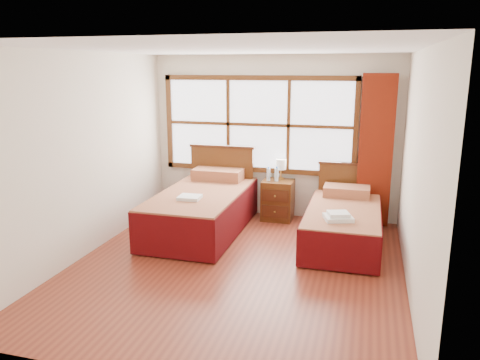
# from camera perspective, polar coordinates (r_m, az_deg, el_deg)

# --- Properties ---
(floor) EXTENTS (4.50, 4.50, 0.00)m
(floor) POSITION_cam_1_polar(r_m,az_deg,el_deg) (5.86, -0.55, -10.59)
(floor) COLOR brown
(floor) RESTS_ON ground
(ceiling) EXTENTS (4.50, 4.50, 0.00)m
(ceiling) POSITION_cam_1_polar(r_m,az_deg,el_deg) (5.35, -0.62, 15.72)
(ceiling) COLOR white
(ceiling) RESTS_ON wall_back
(wall_back) EXTENTS (4.00, 0.00, 4.00)m
(wall_back) POSITION_cam_1_polar(r_m,az_deg,el_deg) (7.62, 4.11, 5.23)
(wall_back) COLOR silver
(wall_back) RESTS_ON floor
(wall_left) EXTENTS (0.00, 4.50, 4.50)m
(wall_left) POSITION_cam_1_polar(r_m,az_deg,el_deg) (6.30, -18.36, 2.83)
(wall_left) COLOR silver
(wall_left) RESTS_ON floor
(wall_right) EXTENTS (0.00, 4.50, 4.50)m
(wall_right) POSITION_cam_1_polar(r_m,az_deg,el_deg) (5.28, 20.76, 0.67)
(wall_right) COLOR silver
(wall_right) RESTS_ON floor
(window) EXTENTS (3.16, 0.06, 1.56)m
(window) POSITION_cam_1_polar(r_m,az_deg,el_deg) (7.61, 2.22, 6.76)
(window) COLOR white
(window) RESTS_ON wall_back
(curtain) EXTENTS (0.50, 0.16, 2.30)m
(curtain) POSITION_cam_1_polar(r_m,az_deg,el_deg) (7.36, 16.20, 3.40)
(curtain) COLOR maroon
(curtain) RESTS_ON wall_back
(bed_left) EXTENTS (1.17, 2.28, 1.15)m
(bed_left) POSITION_cam_1_polar(r_m,az_deg,el_deg) (7.05, -4.50, -3.38)
(bed_left) COLOR #401D0D
(bed_left) RESTS_ON floor
(bed_right) EXTENTS (1.00, 2.02, 0.97)m
(bed_right) POSITION_cam_1_polar(r_m,az_deg,el_deg) (6.68, 12.47, -5.11)
(bed_right) COLOR #401D0D
(bed_right) RESTS_ON floor
(nightstand) EXTENTS (0.48, 0.48, 0.64)m
(nightstand) POSITION_cam_1_polar(r_m,az_deg,el_deg) (7.55, 4.62, -2.45)
(nightstand) COLOR #542D12
(nightstand) RESTS_ON floor
(towels_left) EXTENTS (0.32, 0.28, 0.05)m
(towels_left) POSITION_cam_1_polar(r_m,az_deg,el_deg) (6.55, -6.15, -2.13)
(towels_left) COLOR white
(towels_left) RESTS_ON bed_left
(towels_right) EXTENTS (0.42, 0.39, 0.10)m
(towels_right) POSITION_cam_1_polar(r_m,az_deg,el_deg) (6.07, 11.88, -4.38)
(towels_right) COLOR white
(towels_right) RESTS_ON bed_right
(lamp) EXTENTS (0.17, 0.17, 0.32)m
(lamp) POSITION_cam_1_polar(r_m,az_deg,el_deg) (7.55, 5.02, 1.85)
(lamp) COLOR gold
(lamp) RESTS_ON nightstand
(bottle_near) EXTENTS (0.06, 0.06, 0.23)m
(bottle_near) POSITION_cam_1_polar(r_m,az_deg,el_deg) (7.42, 3.49, 0.68)
(bottle_near) COLOR silver
(bottle_near) RESTS_ON nightstand
(bottle_far) EXTENTS (0.06, 0.06, 0.24)m
(bottle_far) POSITION_cam_1_polar(r_m,az_deg,el_deg) (7.42, 4.47, 0.68)
(bottle_far) COLOR silver
(bottle_far) RESTS_ON nightstand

